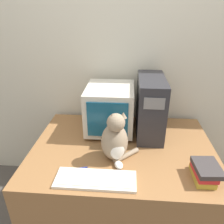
{
  "coord_description": "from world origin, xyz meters",
  "views": [
    {
      "loc": [
        0.02,
        -0.86,
        1.64
      ],
      "look_at": [
        -0.09,
        0.54,
        0.96
      ],
      "focal_mm": 35.0,
      "sensor_mm": 36.0,
      "label": 1
    }
  ],
  "objects_px": {
    "keyboard": "(96,179)",
    "book_stack": "(205,172)",
    "crt_monitor": "(110,108)",
    "cat": "(115,140)",
    "computer_tower": "(150,106)",
    "pen": "(76,169)"
  },
  "relations": [
    {
      "from": "crt_monitor",
      "to": "cat",
      "type": "relative_size",
      "value": 1.2
    },
    {
      "from": "keyboard",
      "to": "book_stack",
      "type": "bearing_deg",
      "value": 6.25
    },
    {
      "from": "computer_tower",
      "to": "keyboard",
      "type": "xyz_separation_m",
      "value": [
        -0.35,
        -0.59,
        -0.22
      ]
    },
    {
      "from": "cat",
      "to": "crt_monitor",
      "type": "bearing_deg",
      "value": 80.09
    },
    {
      "from": "book_stack",
      "to": "pen",
      "type": "bearing_deg",
      "value": 178.66
    },
    {
      "from": "keyboard",
      "to": "crt_monitor",
      "type": "bearing_deg",
      "value": 86.85
    },
    {
      "from": "computer_tower",
      "to": "pen",
      "type": "relative_size",
      "value": 3.19
    },
    {
      "from": "crt_monitor",
      "to": "cat",
      "type": "bearing_deg",
      "value": -80.11
    },
    {
      "from": "crt_monitor",
      "to": "pen",
      "type": "xyz_separation_m",
      "value": [
        -0.18,
        -0.52,
        -0.19
      ]
    },
    {
      "from": "book_stack",
      "to": "pen",
      "type": "distance_m",
      "value": 0.79
    },
    {
      "from": "computer_tower",
      "to": "book_stack",
      "type": "xyz_separation_m",
      "value": [
        0.29,
        -0.52,
        -0.18
      ]
    },
    {
      "from": "crt_monitor",
      "to": "computer_tower",
      "type": "relative_size",
      "value": 0.91
    },
    {
      "from": "computer_tower",
      "to": "keyboard",
      "type": "distance_m",
      "value": 0.72
    },
    {
      "from": "pen",
      "to": "cat",
      "type": "bearing_deg",
      "value": 27.96
    },
    {
      "from": "crt_monitor",
      "to": "pen",
      "type": "relative_size",
      "value": 2.89
    },
    {
      "from": "book_stack",
      "to": "keyboard",
      "type": "bearing_deg",
      "value": -173.75
    },
    {
      "from": "keyboard",
      "to": "book_stack",
      "type": "height_order",
      "value": "book_stack"
    },
    {
      "from": "crt_monitor",
      "to": "book_stack",
      "type": "bearing_deg",
      "value": -41.31
    },
    {
      "from": "crt_monitor",
      "to": "cat",
      "type": "xyz_separation_m",
      "value": [
        0.07,
        -0.39,
        -0.04
      ]
    },
    {
      "from": "computer_tower",
      "to": "keyboard",
      "type": "bearing_deg",
      "value": -120.55
    },
    {
      "from": "computer_tower",
      "to": "book_stack",
      "type": "bearing_deg",
      "value": -60.61
    },
    {
      "from": "crt_monitor",
      "to": "pen",
      "type": "height_order",
      "value": "crt_monitor"
    }
  ]
}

